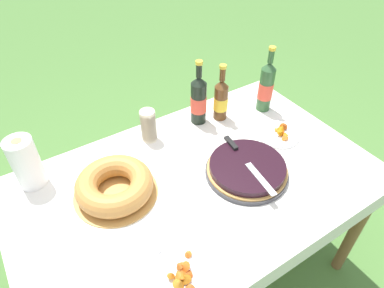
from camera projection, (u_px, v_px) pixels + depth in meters
name	position (u px, v px, depth m)	size (l,w,h in m)	color
ground_plane	(196.00, 270.00, 1.93)	(16.00, 16.00, 0.00)	#4C7A38
garden_table	(197.00, 193.00, 1.49)	(1.51, 0.94, 0.74)	brown
tablecloth	(197.00, 183.00, 1.45)	(1.52, 0.95, 0.10)	white
berry_tart	(247.00, 169.00, 1.45)	(0.35, 0.35, 0.06)	#38383D
serving_knife	(244.00, 159.00, 1.45)	(0.07, 0.37, 0.01)	silver
bundt_cake	(115.00, 186.00, 1.35)	(0.34, 0.34, 0.10)	tan
cup_stack	(148.00, 126.00, 1.59)	(0.07, 0.07, 0.16)	beige
cider_bottle_green	(266.00, 87.00, 1.74)	(0.08, 0.08, 0.35)	#2D562D
cider_bottle_amber	(221.00, 99.00, 1.70)	(0.07, 0.07, 0.30)	brown
juice_bottle_red	(199.00, 100.00, 1.67)	(0.08, 0.08, 0.34)	black
snack_plate_near	(279.00, 134.00, 1.65)	(0.20, 0.20, 0.06)	white
snack_plate_left	(181.00, 274.00, 1.11)	(0.23, 0.23, 0.05)	white
paper_towel_roll	(26.00, 163.00, 1.36)	(0.11, 0.11, 0.23)	white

